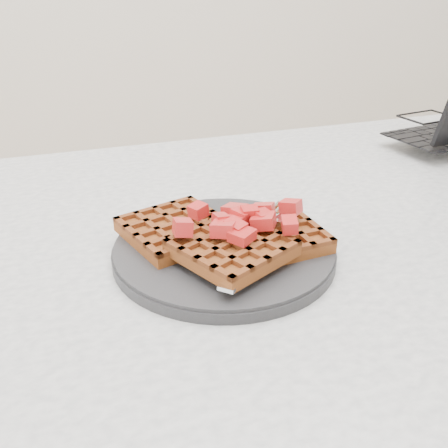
% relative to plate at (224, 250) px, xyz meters
% --- Properties ---
extents(table, '(1.20, 0.80, 0.75)m').
position_rel_plate_xyz_m(table, '(0.15, 0.03, -0.12)').
color(table, silver).
rests_on(table, ground).
extents(plate, '(0.25, 0.25, 0.02)m').
position_rel_plate_xyz_m(plate, '(0.00, 0.00, 0.00)').
color(plate, '#242427').
rests_on(plate, table).
extents(waffles, '(0.22, 0.21, 0.03)m').
position_rel_plate_xyz_m(waffles, '(0.00, -0.00, 0.02)').
color(waffles, brown).
rests_on(waffles, plate).
extents(strawberry_pile, '(0.15, 0.15, 0.02)m').
position_rel_plate_xyz_m(strawberry_pile, '(0.00, 0.00, 0.05)').
color(strawberry_pile, '#9F0002').
rests_on(strawberry_pile, waffles).
extents(fork, '(0.14, 0.15, 0.02)m').
position_rel_plate_xyz_m(fork, '(0.03, -0.03, 0.02)').
color(fork, silver).
rests_on(fork, plate).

